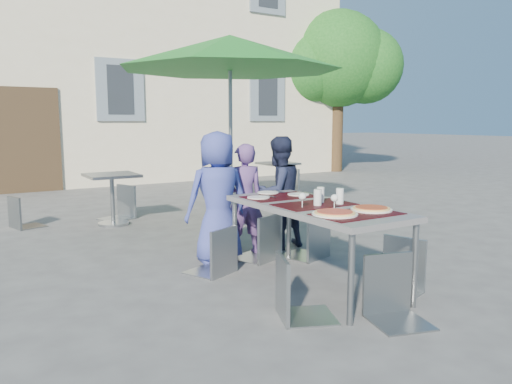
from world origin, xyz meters
TOP-DOWN VIEW (x-y plane):
  - ground at (0.00, 0.00)m, footprint 90.00×90.00m
  - building at (-0.00, 11.50)m, footprint 13.60×8.20m
  - tree at (6.55, 7.54)m, footprint 3.60×3.00m
  - dining_table at (-0.68, -0.48)m, footprint 0.80×1.85m
  - pizza_near_left at (-0.86, -0.98)m, footprint 0.37×0.37m
  - pizza_near_right at (-0.47, -0.98)m, footprint 0.34×0.34m
  - glassware at (-0.62, -0.56)m, footprint 0.46×0.40m
  - place_settings at (-0.67, 0.16)m, footprint 0.71×0.49m
  - child_0 at (-1.06, 0.68)m, footprint 0.72×0.50m
  - child_1 at (-0.66, 0.80)m, footprint 0.51×0.39m
  - child_2 at (-0.18, 0.82)m, footprint 0.68×0.44m
  - chair_0 at (-1.28, 0.28)m, footprint 0.52×0.53m
  - chair_1 at (-0.63, 0.47)m, footprint 0.55×0.56m
  - chair_2 at (-0.13, 0.25)m, footprint 0.55×0.55m
  - chair_3 at (-1.29, -1.03)m, footprint 0.54×0.54m
  - chair_4 at (-0.14, -1.02)m, footprint 0.51×0.50m
  - chair_5 at (-0.65, -1.43)m, footprint 0.51×0.51m
  - patio_umbrella at (0.04, 2.36)m, footprint 3.17×3.17m
  - cafe_table_0 at (-1.47, 3.17)m, footprint 0.70×0.70m
  - bg_chair_l_0 at (-2.63, 3.64)m, footprint 0.48×0.48m
  - bg_chair_r_0 at (-1.22, 3.62)m, footprint 0.56×0.56m
  - cafe_table_1 at (1.99, 4.02)m, footprint 0.66×0.66m
  - bg_chair_l_1 at (1.17, 4.35)m, footprint 0.58×0.58m
  - bg_chair_r_1 at (2.46, 4.25)m, footprint 0.58×0.57m

SIDE VIEW (x-z plane):
  - ground at x=0.00m, z-range 0.00..0.00m
  - cafe_table_1 at x=1.99m, z-range 0.11..0.81m
  - bg_chair_l_0 at x=-2.63m, z-range 0.07..0.94m
  - cafe_table_0 at x=-1.47m, z-range 0.14..0.88m
  - chair_0 at x=-1.28m, z-range 0.07..0.97m
  - chair_4 at x=-0.14m, z-range 0.07..0.97m
  - chair_3 at x=-1.29m, z-range 0.08..1.00m
  - chair_5 at x=-0.65m, z-range 0.08..1.00m
  - chair_1 at x=-0.63m, z-range 0.08..1.04m
  - bg_chair_r_0 at x=-1.22m, z-range 0.08..1.06m
  - chair_2 at x=-0.13m, z-range 0.09..1.06m
  - bg_chair_l_1 at x=1.17m, z-range 0.09..1.11m
  - bg_chair_r_1 at x=2.46m, z-range 0.09..1.12m
  - child_1 at x=-0.66m, z-range 0.00..1.25m
  - child_2 at x=-0.18m, z-range 0.00..1.32m
  - dining_table at x=-0.68m, z-range 0.32..1.07m
  - child_0 at x=-1.06m, z-range 0.00..1.40m
  - place_settings at x=-0.67m, z-range 0.76..0.77m
  - pizza_near_right at x=-0.47m, z-range 0.75..0.78m
  - pizza_near_left at x=-0.86m, z-range 0.75..0.78m
  - glassware at x=-0.62m, z-range 0.75..0.90m
  - patio_umbrella at x=0.04m, z-range 1.09..3.78m
  - tree at x=6.55m, z-range 0.90..5.60m
  - building at x=0.00m, z-range -0.70..10.40m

